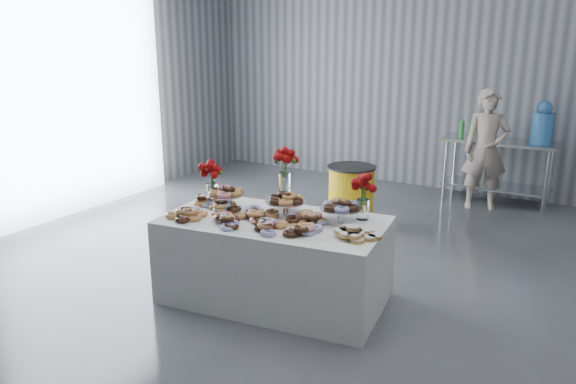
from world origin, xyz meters
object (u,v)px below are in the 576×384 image
at_px(display_table, 274,260).
at_px(prep_table, 498,160).
at_px(person, 486,150).
at_px(water_jug, 543,124).
at_px(trash_barrel, 351,196).

bearing_deg(display_table, prep_table, 75.11).
height_order(prep_table, person, person).
relative_size(display_table, water_jug, 3.43).
bearing_deg(display_table, water_jug, 68.71).
distance_m(display_table, person, 3.88).
bearing_deg(trash_barrel, prep_table, 54.99).
bearing_deg(prep_table, person, -111.19).
relative_size(display_table, person, 1.19).
relative_size(water_jug, trash_barrel, 0.73).
height_order(prep_table, water_jug, water_jug).
xyz_separation_m(display_table, trash_barrel, (-0.25, 2.15, 0.00)).
xyz_separation_m(water_jug, person, (-0.62, -0.30, -0.35)).
relative_size(prep_table, water_jug, 2.71).
distance_m(water_jug, trash_barrel, 2.74).
height_order(display_table, person, person).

